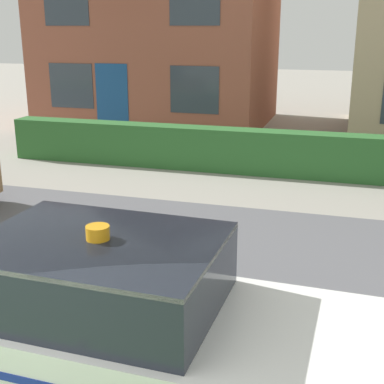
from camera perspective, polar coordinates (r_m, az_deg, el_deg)
road_strip at (r=6.98m, az=-6.83°, el=-9.30°), size 28.00×6.47×0.01m
garden_hedge at (r=11.79m, az=8.26°, el=4.17°), size 12.35×0.56×0.96m
police_car at (r=4.83m, az=-6.79°, el=-13.46°), size 4.50×1.85×1.50m
house_left at (r=18.20m, az=-3.25°, el=19.53°), size 7.26×5.79×7.54m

